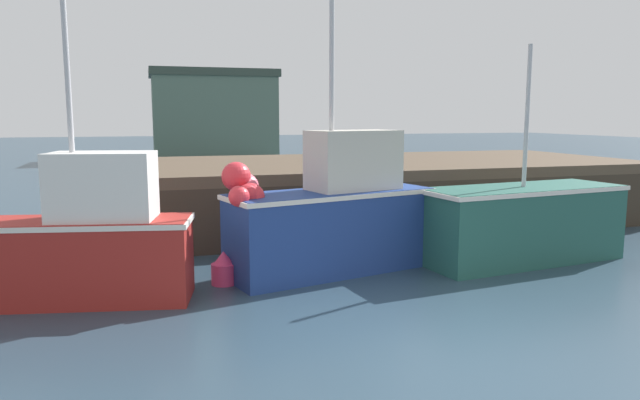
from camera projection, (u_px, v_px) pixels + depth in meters
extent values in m
cube|color=#283D4C|center=(444.00, 358.00, 6.99)|extent=(120.00, 160.00, 0.10)
cube|color=brown|center=(368.00, 165.00, 16.00)|extent=(14.45, 6.21, 0.25)
cube|color=#392E23|center=(416.00, 211.00, 13.29)|extent=(14.45, 0.24, 1.37)
cylinder|color=#392E23|center=(98.00, 226.00, 11.44)|extent=(0.35, 0.35, 1.37)
cylinder|color=#392E23|center=(414.00, 210.00, 13.38)|extent=(0.35, 0.35, 1.37)
cylinder|color=#392E23|center=(200.00, 187.00, 17.62)|extent=(0.35, 0.35, 1.37)
cylinder|color=#392E23|center=(455.00, 179.00, 20.08)|extent=(0.35, 0.35, 1.37)
cylinder|color=#392E23|center=(268.00, 217.00, 12.41)|extent=(6.85, 0.17, 1.27)
cube|color=maroon|center=(79.00, 261.00, 8.88)|extent=(3.47, 1.68, 1.28)
cube|color=silver|center=(76.00, 223.00, 8.79)|extent=(3.54, 1.71, 0.08)
cube|color=silver|center=(103.00, 186.00, 8.75)|extent=(1.64, 1.17, 1.02)
cylinder|color=#B7B7BC|center=(67.00, 74.00, 8.48)|extent=(0.08, 0.08, 2.28)
cube|color=navy|center=(331.00, 232.00, 10.59)|extent=(3.98, 2.12, 1.50)
cube|color=silver|center=(331.00, 194.00, 10.49)|extent=(4.05, 2.16, 0.08)
cube|color=beige|center=(353.00, 160.00, 10.65)|extent=(1.80, 1.24, 1.08)
cylinder|color=#B7B7BC|center=(332.00, 55.00, 10.14)|extent=(0.09, 0.09, 2.62)
sphere|color=red|center=(239.00, 177.00, 10.01)|extent=(0.41, 0.41, 0.41)
sphere|color=#EA5B70|center=(245.00, 187.00, 10.12)|extent=(0.49, 0.49, 0.49)
sphere|color=red|center=(251.00, 197.00, 9.69)|extent=(0.47, 0.47, 0.47)
sphere|color=red|center=(239.00, 196.00, 9.32)|extent=(0.34, 0.34, 0.34)
sphere|color=red|center=(236.00, 177.00, 10.00)|extent=(0.51, 0.51, 0.51)
sphere|color=red|center=(248.00, 194.00, 9.56)|extent=(0.34, 0.34, 0.34)
cube|color=#23564C|center=(522.00, 224.00, 11.39)|extent=(4.21, 1.90, 1.48)
cube|color=silver|center=(523.00, 189.00, 11.29)|extent=(4.30, 1.93, 0.08)
cylinder|color=#B7B7BC|center=(527.00, 116.00, 11.09)|extent=(0.08, 0.08, 2.70)
cube|color=silver|center=(536.00, 239.00, 12.64)|extent=(1.90, 1.29, 0.38)
cube|color=#7F6647|center=(537.00, 229.00, 12.61)|extent=(0.31, 0.71, 0.04)
cube|color=#4C6656|center=(214.00, 118.00, 39.35)|extent=(8.00, 4.42, 5.38)
cube|color=#2D3D34|center=(213.00, 74.00, 38.93)|extent=(8.32, 4.60, 0.50)
cylinder|color=#DB3866|center=(224.00, 274.00, 9.87)|extent=(0.43, 0.43, 0.36)
cone|color=#DB3866|center=(224.00, 257.00, 9.83)|extent=(0.34, 0.34, 0.21)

